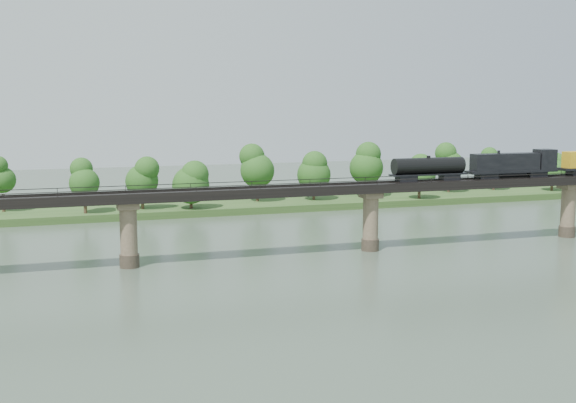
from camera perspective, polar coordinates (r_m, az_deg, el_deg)
name	(u,v)px	position (r m, az deg, el deg)	size (l,w,h in m)	color
ground	(466,296)	(97.38, 13.89, -7.23)	(400.00, 400.00, 0.00)	#384739
far_bank	(275,202)	(173.74, -1.03, -0.07)	(300.00, 24.00, 1.60)	#2C4B1E
bridge	(371,219)	(122.10, 6.54, -1.35)	(236.00, 30.00, 11.50)	#473A2D
bridge_superstructure	(371,181)	(121.24, 6.59, 1.60)	(220.00, 4.90, 0.75)	black
far_treeline	(247,172)	(166.28, -3.29, 2.34)	(289.06, 17.54, 13.60)	#382619
freight_train	(573,163)	(142.69, 21.58, 2.88)	(71.41, 2.78, 4.92)	black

